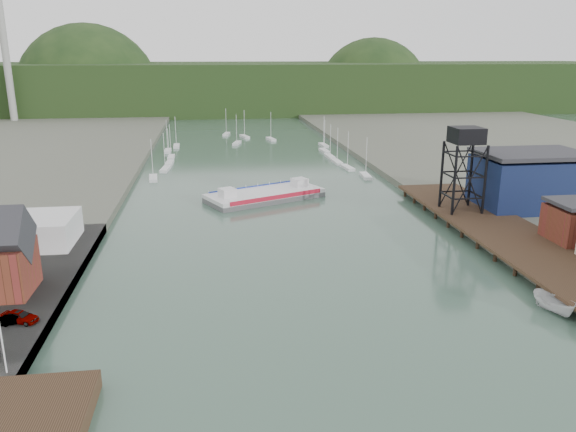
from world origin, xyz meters
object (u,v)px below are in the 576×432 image
object	(u,v)px
lift_tower	(466,141)
motorboat	(554,304)
chain_ferry	(265,195)
car_west_a	(20,316)

from	to	relation	value
lift_tower	motorboat	world-z (taller)	lift_tower
chain_ferry	motorboat	world-z (taller)	chain_ferry
lift_tower	car_west_a	size ratio (longest dim) A/B	3.71
motorboat	car_west_a	bearing A→B (deg)	161.99
lift_tower	motorboat	size ratio (longest dim) A/B	2.56
lift_tower	car_west_a	bearing A→B (deg)	-152.14
motorboat	lift_tower	bearing A→B (deg)	66.73
chain_ferry	car_west_a	world-z (taller)	chain_ferry
lift_tower	chain_ferry	xyz separation A→B (m)	(-35.97, 21.52, -14.58)
car_west_a	lift_tower	bearing A→B (deg)	-40.11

